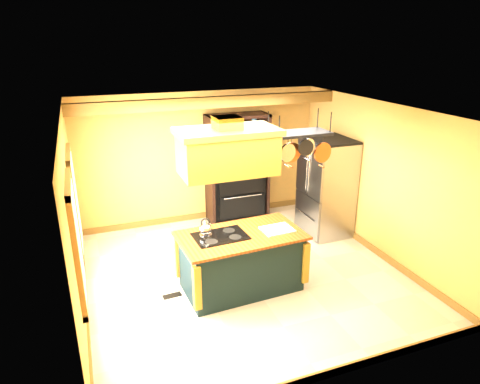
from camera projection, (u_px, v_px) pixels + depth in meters
floor at (244, 274)px, 7.10m from camera, size 5.00×5.00×0.00m
ceiling at (245, 111)px, 6.18m from camera, size 5.00×5.00×0.00m
wall_back at (201, 158)px, 8.84m from camera, size 5.00×0.02×2.70m
wall_front at (332, 278)px, 4.44m from camera, size 5.00×0.02×2.70m
wall_left at (74, 221)px, 5.81m from camera, size 0.02×5.00×2.70m
wall_right at (378, 180)px, 7.47m from camera, size 0.02×5.00×2.70m
ceiling_beam at (211, 102)px, 7.71m from camera, size 5.00×0.15×0.20m
window_near at (77, 242)px, 5.10m from camera, size 0.06×1.06×1.56m
window_far at (75, 202)px, 6.33m from camera, size 0.06×1.06×1.56m
kitchen_island at (241, 261)px, 6.56m from camera, size 1.92×1.13×1.11m
range_hood at (227, 150)px, 5.89m from camera, size 1.40×0.79×0.80m
pot_rack at (299, 142)px, 6.25m from camera, size 1.00×0.45×0.76m
refrigerator at (326, 189)px, 8.32m from camera, size 0.81×0.96×1.87m
hutch at (237, 179)px, 9.02m from camera, size 1.27×0.58×2.25m
floor_register at (172, 296)px, 6.50m from camera, size 0.29×0.14×0.01m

